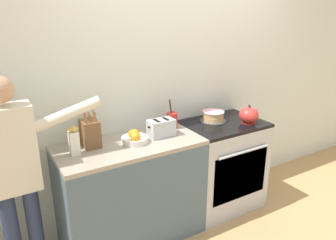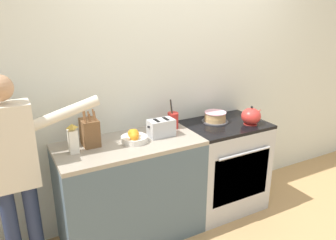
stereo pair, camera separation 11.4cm
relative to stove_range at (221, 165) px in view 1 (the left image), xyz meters
The scene contains 12 objects.
ground_plane 0.63m from the stove_range, 136.29° to the right, with size 16.00×16.00×0.00m, color tan.
wall_back 0.95m from the stove_range, 133.89° to the left, with size 8.00×0.04×2.60m.
counter_cabinet 1.01m from the stove_range, behind, with size 1.22×0.59×0.92m.
stove_range is the anchor object (origin of this frame).
layer_cake 0.52m from the stove_range, 125.82° to the left, with size 0.26×0.26×0.10m.
tea_kettle 0.59m from the stove_range, 32.97° to the right, with size 0.23×0.19×0.18m.
knife_block 1.43m from the stove_range, behind, with size 0.13×0.17×0.31m.
utensil_crock 0.76m from the stove_range, 165.68° to the left, with size 0.10×0.10×0.28m.
fruit_bowl 1.09m from the stove_range, behind, with size 0.22×0.22×0.11m.
toaster 0.88m from the stove_range, behind, with size 0.24×0.13×0.15m.
milk_carton 1.57m from the stove_range, behind, with size 0.07×0.07×0.24m.
person_baker 1.95m from the stove_range, behind, with size 0.91×0.20×1.58m.
Camera 1 is at (-1.71, -2.02, 1.99)m, focal length 35.00 mm.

